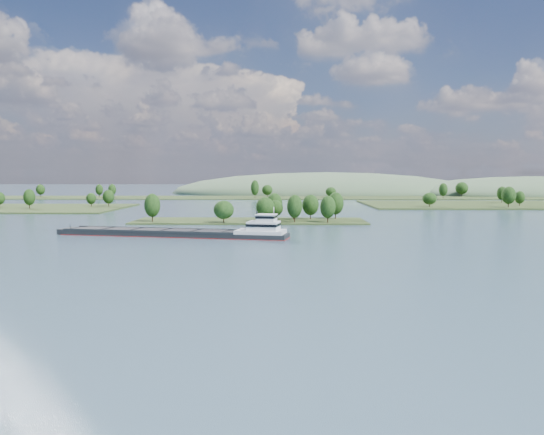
{
  "coord_description": "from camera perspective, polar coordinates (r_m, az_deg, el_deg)",
  "views": [
    {
      "loc": [
        13.3,
        -49.33,
        21.07
      ],
      "look_at": [
        10.49,
        130.0,
        6.0
      ],
      "focal_mm": 35.0,
      "sensor_mm": 36.0,
      "label": 1
    }
  ],
  "objects": [
    {
      "name": "cargo_barge",
      "position": [
        178.94,
        -9.14,
        -1.58
      ],
      "size": [
        80.21,
        24.85,
        10.8
      ],
      "color": "black",
      "rests_on": "ground"
    },
    {
      "name": "back_shoreline",
      "position": [
        449.66,
        0.23,
        2.2
      ],
      "size": [
        900.0,
        60.0,
        16.03
      ],
      "color": "#253417",
      "rests_on": "ground"
    },
    {
      "name": "hill_west",
      "position": [
        551.72,
        5.76,
        2.59
      ],
      "size": [
        320.0,
        160.0,
        44.0
      ],
      "primitive_type": "ellipsoid",
      "color": "#40593D",
      "rests_on": "ground"
    },
    {
      "name": "tree_island",
      "position": [
        229.2,
        -0.92,
        0.49
      ],
      "size": [
        100.0,
        30.89,
        13.22
      ],
      "color": "#253417",
      "rests_on": "ground"
    },
    {
      "name": "ground",
      "position": [
        171.16,
        -3.57,
        -2.28
      ],
      "size": [
        1800.0,
        1800.0,
        0.0
      ],
      "primitive_type": "plane",
      "color": "#385061",
      "rests_on": "ground"
    },
    {
      "name": "hill_east",
      "position": [
        575.34,
        26.31,
        2.21
      ],
      "size": [
        260.0,
        140.0,
        36.0
      ],
      "primitive_type": "ellipsoid",
      "color": "#40593D",
      "rests_on": "ground"
    }
  ]
}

